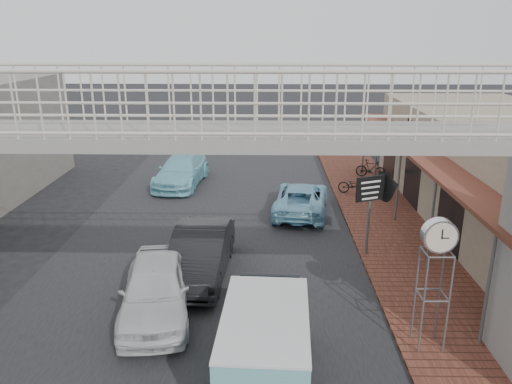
{
  "coord_description": "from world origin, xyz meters",
  "views": [
    {
      "loc": [
        1.95,
        -13.03,
        6.92
      ],
      "look_at": [
        1.6,
        3.03,
        1.8
      ],
      "focal_mm": 35.0,
      "sensor_mm": 36.0,
      "label": 1
    }
  ],
  "objects_px": {
    "street_clock": "(439,242)",
    "white_hatchback": "(156,288)",
    "motorcycle_far": "(371,169)",
    "arrow_sign": "(389,187)",
    "motorcycle_near": "(355,185)",
    "angkot_van": "(265,339)",
    "dark_sedan": "(200,252)",
    "angkot_far": "(182,171)",
    "angkot_curb": "(301,198)"
  },
  "relations": [
    {
      "from": "angkot_van",
      "to": "arrow_sign",
      "type": "relative_size",
      "value": 1.41
    },
    {
      "from": "angkot_van",
      "to": "white_hatchback",
      "type": "bearing_deg",
      "value": 137.78
    },
    {
      "from": "dark_sedan",
      "to": "arrow_sign",
      "type": "height_order",
      "value": "arrow_sign"
    },
    {
      "from": "dark_sedan",
      "to": "angkot_far",
      "type": "height_order",
      "value": "dark_sedan"
    },
    {
      "from": "angkot_far",
      "to": "angkot_curb",
      "type": "bearing_deg",
      "value": -29.25
    },
    {
      "from": "angkot_van",
      "to": "arrow_sign",
      "type": "distance_m",
      "value": 7.77
    },
    {
      "from": "angkot_van",
      "to": "street_clock",
      "type": "bearing_deg",
      "value": 23.94
    },
    {
      "from": "street_clock",
      "to": "white_hatchback",
      "type": "bearing_deg",
      "value": 166.65
    },
    {
      "from": "angkot_far",
      "to": "arrow_sign",
      "type": "bearing_deg",
      "value": -38.37
    },
    {
      "from": "white_hatchback",
      "to": "angkot_far",
      "type": "distance_m",
      "value": 11.63
    },
    {
      "from": "angkot_far",
      "to": "street_clock",
      "type": "bearing_deg",
      "value": -53.16
    },
    {
      "from": "motorcycle_near",
      "to": "motorcycle_far",
      "type": "bearing_deg",
      "value": -4.31
    },
    {
      "from": "white_hatchback",
      "to": "dark_sedan",
      "type": "height_order",
      "value": "dark_sedan"
    },
    {
      "from": "dark_sedan",
      "to": "motorcycle_near",
      "type": "relative_size",
      "value": 2.94
    },
    {
      "from": "motorcycle_near",
      "to": "arrow_sign",
      "type": "distance_m",
      "value": 6.35
    },
    {
      "from": "angkot_far",
      "to": "angkot_van",
      "type": "xyz_separation_m",
      "value": [
        4.05,
        -14.36,
        0.48
      ]
    },
    {
      "from": "white_hatchback",
      "to": "motorcycle_near",
      "type": "distance_m",
      "value": 12.01
    },
    {
      "from": "angkot_van",
      "to": "motorcycle_far",
      "type": "xyz_separation_m",
      "value": [
        5.16,
        15.44,
        -0.62
      ]
    },
    {
      "from": "motorcycle_far",
      "to": "motorcycle_near",
      "type": "bearing_deg",
      "value": 174.13
    },
    {
      "from": "arrow_sign",
      "to": "street_clock",
      "type": "bearing_deg",
      "value": -114.64
    },
    {
      "from": "motorcycle_far",
      "to": "angkot_curb",
      "type": "bearing_deg",
      "value": 161.02
    },
    {
      "from": "angkot_van",
      "to": "street_clock",
      "type": "relative_size",
      "value": 1.24
    },
    {
      "from": "angkot_far",
      "to": "angkot_van",
      "type": "bearing_deg",
      "value": -68.35
    },
    {
      "from": "angkot_curb",
      "to": "street_clock",
      "type": "height_order",
      "value": "street_clock"
    },
    {
      "from": "white_hatchback",
      "to": "motorcycle_near",
      "type": "xyz_separation_m",
      "value": [
        6.74,
        9.93,
        -0.22
      ]
    },
    {
      "from": "angkot_van",
      "to": "arrow_sign",
      "type": "xyz_separation_m",
      "value": [
        3.87,
        6.64,
        1.12
      ]
    },
    {
      "from": "street_clock",
      "to": "motorcycle_far",
      "type": "bearing_deg",
      "value": 82.57
    },
    {
      "from": "white_hatchback",
      "to": "motorcycle_far",
      "type": "height_order",
      "value": "white_hatchback"
    },
    {
      "from": "motorcycle_far",
      "to": "white_hatchback",
      "type": "bearing_deg",
      "value": 166.27
    },
    {
      "from": "white_hatchback",
      "to": "street_clock",
      "type": "relative_size",
      "value": 1.37
    },
    {
      "from": "street_clock",
      "to": "arrow_sign",
      "type": "distance_m",
      "value": 5.22
    },
    {
      "from": "white_hatchback",
      "to": "angkot_far",
      "type": "bearing_deg",
      "value": 88.28
    },
    {
      "from": "angkot_curb",
      "to": "motorcycle_far",
      "type": "distance_m",
      "value": 6.19
    },
    {
      "from": "white_hatchback",
      "to": "arrow_sign",
      "type": "relative_size",
      "value": 1.56
    },
    {
      "from": "angkot_van",
      "to": "motorcycle_far",
      "type": "distance_m",
      "value": 16.29
    },
    {
      "from": "dark_sedan",
      "to": "angkot_van",
      "type": "distance_m",
      "value": 5.36
    },
    {
      "from": "white_hatchback",
      "to": "street_clock",
      "type": "bearing_deg",
      "value": -19.75
    },
    {
      "from": "angkot_far",
      "to": "motorcycle_far",
      "type": "bearing_deg",
      "value": 12.54
    },
    {
      "from": "angkot_far",
      "to": "arrow_sign",
      "type": "height_order",
      "value": "arrow_sign"
    },
    {
      "from": "angkot_curb",
      "to": "arrow_sign",
      "type": "height_order",
      "value": "arrow_sign"
    },
    {
      "from": "white_hatchback",
      "to": "arrow_sign",
      "type": "height_order",
      "value": "arrow_sign"
    },
    {
      "from": "dark_sedan",
      "to": "motorcycle_far",
      "type": "relative_size",
      "value": 3.0
    },
    {
      "from": "street_clock",
      "to": "motorcycle_near",
      "type": "bearing_deg",
      "value": 87.34
    },
    {
      "from": "angkot_far",
      "to": "arrow_sign",
      "type": "relative_size",
      "value": 1.74
    },
    {
      "from": "street_clock",
      "to": "angkot_curb",
      "type": "bearing_deg",
      "value": 102.75
    },
    {
      "from": "dark_sedan",
      "to": "angkot_far",
      "type": "relative_size",
      "value": 0.94
    },
    {
      "from": "white_hatchback",
      "to": "motorcycle_near",
      "type": "relative_size",
      "value": 2.8
    },
    {
      "from": "angkot_curb",
      "to": "street_clock",
      "type": "bearing_deg",
      "value": 111.7
    },
    {
      "from": "arrow_sign",
      "to": "motorcycle_near",
      "type": "bearing_deg",
      "value": 66.74
    },
    {
      "from": "motorcycle_near",
      "to": "angkot_van",
      "type": "bearing_deg",
      "value": -177.09
    }
  ]
}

